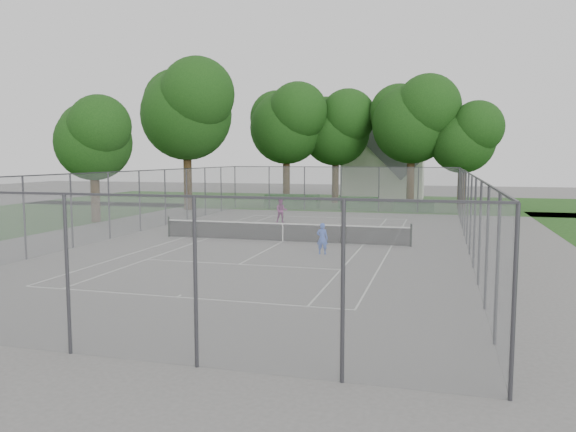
% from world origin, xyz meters
% --- Properties ---
extents(ground, '(120.00, 120.00, 0.00)m').
position_xyz_m(ground, '(0.00, 0.00, 0.00)').
color(ground, slate).
rests_on(ground, ground).
extents(grass_far, '(60.00, 20.00, 0.00)m').
position_xyz_m(grass_far, '(0.00, 26.00, 0.00)').
color(grass_far, '#1D4714').
rests_on(grass_far, ground).
extents(court_markings, '(11.03, 23.83, 0.01)m').
position_xyz_m(court_markings, '(0.00, 0.00, 0.01)').
color(court_markings, silver).
rests_on(court_markings, ground).
extents(tennis_net, '(12.87, 0.10, 1.10)m').
position_xyz_m(tennis_net, '(0.00, 0.00, 0.51)').
color(tennis_net, black).
rests_on(tennis_net, ground).
extents(perimeter_fence, '(18.08, 34.08, 3.52)m').
position_xyz_m(perimeter_fence, '(0.00, 0.00, 1.81)').
color(perimeter_fence, '#38383D').
rests_on(perimeter_fence, ground).
extents(tree_far_left, '(7.57, 6.92, 10.89)m').
position_xyz_m(tree_far_left, '(-5.89, 22.22, 7.48)').
color(tree_far_left, '#322212').
rests_on(tree_far_left, ground).
extents(tree_far_midleft, '(7.24, 6.61, 10.40)m').
position_xyz_m(tree_far_midleft, '(-1.74, 24.30, 7.15)').
color(tree_far_midleft, '#322212').
rests_on(tree_far_midleft, ground).
extents(tree_far_midright, '(7.73, 7.05, 11.11)m').
position_xyz_m(tree_far_midright, '(5.24, 21.90, 7.63)').
color(tree_far_midright, '#322212').
rests_on(tree_far_midright, ground).
extents(tree_far_right, '(6.13, 5.60, 8.82)m').
position_xyz_m(tree_far_right, '(9.39, 21.44, 6.05)').
color(tree_far_right, '#322212').
rests_on(tree_far_right, ground).
extents(tree_side_back, '(8.37, 7.64, 12.03)m').
position_xyz_m(tree_side_back, '(-12.09, 14.55, 8.27)').
color(tree_side_back, '#322212').
rests_on(tree_side_back, ground).
extents(tree_side_front, '(5.72, 5.23, 8.23)m').
position_xyz_m(tree_side_front, '(-14.23, 4.98, 5.65)').
color(tree_side_front, '#322212').
rests_on(tree_side_front, ground).
extents(hedge_left, '(4.53, 1.36, 1.13)m').
position_xyz_m(hedge_left, '(-4.44, 18.52, 0.57)').
color(hedge_left, '#184A17').
rests_on(hedge_left, ground).
extents(hedge_mid, '(3.24, 0.93, 1.02)m').
position_xyz_m(hedge_mid, '(1.14, 18.74, 0.51)').
color(hedge_mid, '#184A17').
rests_on(hedge_mid, ground).
extents(hedge_right, '(3.11, 1.14, 0.93)m').
position_xyz_m(hedge_right, '(5.69, 17.79, 0.47)').
color(hedge_right, '#184A17').
rests_on(hedge_right, ground).
extents(house, '(7.94, 6.15, 9.89)m').
position_xyz_m(house, '(1.96, 30.99, 3.98)').
color(house, silver).
rests_on(house, ground).
extents(girl_player, '(0.51, 0.34, 1.39)m').
position_xyz_m(girl_player, '(2.71, -3.14, 0.70)').
color(girl_player, blue).
rests_on(girl_player, ground).
extents(woman_player, '(0.90, 0.78, 1.57)m').
position_xyz_m(woman_player, '(-2.34, 7.89, 0.79)').
color(woman_player, '#792867').
rests_on(woman_player, ground).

